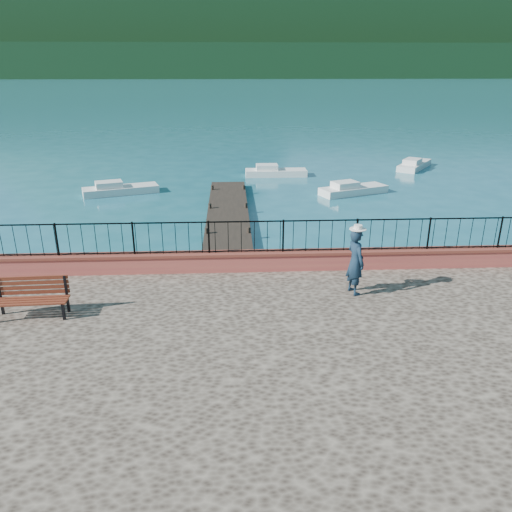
{
  "coord_description": "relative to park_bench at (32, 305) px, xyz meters",
  "views": [
    {
      "loc": [
        -1.81,
        -10.24,
        7.01
      ],
      "look_at": [
        -1.19,
        2.0,
        2.3
      ],
      "focal_mm": 35.0,
      "sensor_mm": 36.0,
      "label": 1
    }
  ],
  "objects": [
    {
      "name": "boat_2",
      "position": [
        12.01,
        16.78,
        -1.09
      ],
      "size": [
        4.21,
        2.69,
        0.8
      ],
      "primitive_type": "cube",
      "rotation": [
        0.0,
        0.0,
        0.38
      ],
      "color": "silver",
      "rests_on": "ground"
    },
    {
      "name": "parapet",
      "position": [
        6.74,
        2.7,
        -0.0
      ],
      "size": [
        28.0,
        0.46,
        0.58
      ],
      "primitive_type": "cube",
      "color": "#BA5643",
      "rests_on": "promenade"
    },
    {
      "name": "dock",
      "position": [
        4.74,
        11.0,
        -1.34
      ],
      "size": [
        2.0,
        16.0,
        0.3
      ],
      "primitive_type": "cube",
      "color": "#2D231C",
      "rests_on": "ground"
    },
    {
      "name": "far_forest",
      "position": [
        6.74,
        299.0,
        7.51
      ],
      "size": [
        900.0,
        60.0,
        18.0
      ],
      "primitive_type": "cube",
      "color": "black",
      "rests_on": "ground"
    },
    {
      "name": "railing",
      "position": [
        6.74,
        2.7,
        0.76
      ],
      "size": [
        27.0,
        0.05,
        0.95
      ],
      "primitive_type": "cube",
      "color": "black",
      "rests_on": "parapet"
    },
    {
      "name": "companion_hill",
      "position": [
        226.74,
        559.0,
        -1.49
      ],
      "size": [
        448.0,
        384.0,
        180.0
      ],
      "primitive_type": "ellipsoid",
      "color": "#142D23",
      "rests_on": "ground"
    },
    {
      "name": "ground",
      "position": [
        6.74,
        -1.0,
        -1.49
      ],
      "size": [
        2000.0,
        2000.0,
        0.0
      ],
      "primitive_type": "plane",
      "color": "#19596B",
      "rests_on": "ground"
    },
    {
      "name": "park_bench",
      "position": [
        0.0,
        0.0,
        0.0
      ],
      "size": [
        1.77,
        0.65,
        0.97
      ],
      "rotation": [
        0.0,
        0.0,
        0.04
      ],
      "color": "black",
      "rests_on": "promenade"
    },
    {
      "name": "boat_3",
      "position": [
        -1.48,
        17.5,
        -1.09
      ],
      "size": [
        4.42,
        2.6,
        0.8
      ],
      "primitive_type": "cube",
      "rotation": [
        0.0,
        0.0,
        0.33
      ],
      "color": "silver",
      "rests_on": "ground"
    },
    {
      "name": "person",
      "position": [
        8.2,
        0.95,
        0.61
      ],
      "size": [
        0.61,
        0.76,
        1.81
      ],
      "primitive_type": "imported",
      "rotation": [
        0.0,
        0.0,
        1.88
      ],
      "color": "#112334",
      "rests_on": "promenade"
    },
    {
      "name": "boat_5",
      "position": [
        18.21,
        24.16,
        -1.09
      ],
      "size": [
        3.52,
        4.17,
        0.8
      ],
      "primitive_type": "cube",
      "rotation": [
        0.0,
        0.0,
        0.95
      ],
      "color": "silver",
      "rests_on": "ground"
    },
    {
      "name": "boat_4",
      "position": [
        7.96,
        22.05,
        -1.09
      ],
      "size": [
        4.09,
        1.31,
        0.8
      ],
      "primitive_type": "cube",
      "rotation": [
        0.0,
        0.0,
        -0.0
      ],
      "color": "silver",
      "rests_on": "ground"
    },
    {
      "name": "foothills",
      "position": [
        6.74,
        359.0,
        20.51
      ],
      "size": [
        900.0,
        120.0,
        44.0
      ],
      "primitive_type": "cube",
      "color": "black",
      "rests_on": "ground"
    },
    {
      "name": "hat",
      "position": [
        8.2,
        0.95,
        1.58
      ],
      "size": [
        0.44,
        0.44,
        0.12
      ],
      "primitive_type": "cylinder",
      "color": "white",
      "rests_on": "person"
    }
  ]
}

